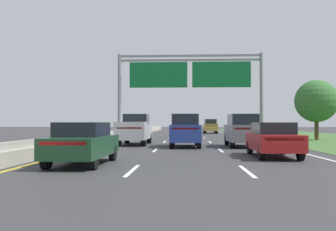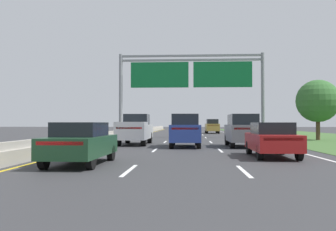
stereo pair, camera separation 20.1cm
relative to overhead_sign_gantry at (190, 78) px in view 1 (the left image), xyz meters
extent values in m
plane|color=#333335|center=(-0.30, -1.49, -6.22)|extent=(220.00, 220.00, 0.00)
cube|color=white|center=(-2.15, -25.99, -6.22)|extent=(0.14, 3.00, 0.01)
cube|color=white|center=(-2.15, -16.99, -6.22)|extent=(0.14, 3.00, 0.01)
cube|color=white|center=(-2.15, -7.99, -6.22)|extent=(0.14, 3.00, 0.01)
cube|color=white|center=(-2.15, 1.01, -6.22)|extent=(0.14, 3.00, 0.01)
cube|color=white|center=(-2.15, 10.01, -6.22)|extent=(0.14, 3.00, 0.01)
cube|color=white|center=(-2.15, 19.01, -6.22)|extent=(0.14, 3.00, 0.01)
cube|color=white|center=(-2.15, 28.01, -6.22)|extent=(0.14, 3.00, 0.01)
cube|color=white|center=(-2.15, 37.01, -6.22)|extent=(0.14, 3.00, 0.01)
cube|color=white|center=(-2.15, 46.01, -6.22)|extent=(0.14, 3.00, 0.01)
cube|color=white|center=(1.55, -25.99, -6.22)|extent=(0.14, 3.00, 0.01)
cube|color=white|center=(1.55, -16.99, -6.22)|extent=(0.14, 3.00, 0.01)
cube|color=white|center=(1.55, -7.99, -6.22)|extent=(0.14, 3.00, 0.01)
cube|color=white|center=(1.55, 1.01, -6.22)|extent=(0.14, 3.00, 0.01)
cube|color=white|center=(1.55, 10.01, -6.22)|extent=(0.14, 3.00, 0.01)
cube|color=white|center=(1.55, 19.01, -6.22)|extent=(0.14, 3.00, 0.01)
cube|color=white|center=(1.55, 28.01, -6.22)|extent=(0.14, 3.00, 0.01)
cube|color=white|center=(1.55, 37.01, -6.22)|extent=(0.14, 3.00, 0.01)
cube|color=white|center=(1.55, 46.01, -6.22)|extent=(0.14, 3.00, 0.01)
cube|color=white|center=(5.60, -1.49, -6.22)|extent=(0.16, 106.00, 0.01)
cube|color=gold|center=(-6.20, -1.49, -6.22)|extent=(0.16, 106.00, 0.01)
cube|color=#3D602D|center=(13.65, -1.49, -6.21)|extent=(14.00, 110.00, 0.02)
cube|color=#A8A399|center=(-6.90, -1.49, -5.94)|extent=(0.60, 110.00, 0.55)
cube|color=#A8A399|center=(-6.90, -1.49, -5.52)|extent=(0.25, 110.00, 0.30)
cylinder|color=gray|center=(-7.35, 0.09, -1.84)|extent=(0.36, 0.36, 8.76)
cylinder|color=gray|center=(7.35, 0.09, -1.84)|extent=(0.36, 0.36, 8.76)
cube|color=gray|center=(0.00, 0.09, 2.32)|extent=(14.70, 0.24, 0.20)
cube|color=gray|center=(0.00, 0.09, 1.87)|extent=(14.70, 0.24, 0.20)
cube|color=#0C602D|center=(-3.25, -0.09, 0.32)|extent=(6.00, 0.12, 2.64)
cube|color=#0C602D|center=(3.25, -0.09, 0.32)|extent=(6.00, 0.12, 2.64)
cube|color=#B2B5BA|center=(-4.06, -11.79, -5.30)|extent=(2.02, 5.41, 1.00)
cube|color=black|center=(-4.06, -10.94, -4.41)|extent=(1.73, 1.90, 0.78)
cube|color=#B21414|center=(-4.07, -14.45, -5.00)|extent=(1.68, 0.08, 0.12)
cube|color=#B2B5BA|center=(-4.07, -13.52, -4.70)|extent=(2.01, 1.95, 0.20)
cylinder|color=black|center=(-4.91, -9.96, -5.80)|extent=(0.30, 0.84, 0.84)
cylinder|color=black|center=(-3.21, -9.96, -5.80)|extent=(0.30, 0.84, 0.84)
cylinder|color=black|center=(-4.92, -13.63, -5.80)|extent=(0.30, 0.84, 0.84)
cylinder|color=black|center=(-3.22, -13.63, -5.80)|extent=(0.30, 0.84, 0.84)
cube|color=maroon|center=(3.54, -21.00, -5.53)|extent=(1.89, 4.43, 0.72)
cube|color=black|center=(3.54, -21.05, -4.91)|extent=(1.60, 2.32, 0.52)
cube|color=#B21414|center=(3.51, -23.16, -5.31)|extent=(1.53, 0.10, 0.12)
cylinder|color=black|center=(2.77, -19.49, -5.89)|extent=(0.23, 0.66, 0.66)
cylinder|color=black|center=(4.37, -19.52, -5.89)|extent=(0.23, 0.66, 0.66)
cylinder|color=black|center=(2.72, -22.48, -5.89)|extent=(0.23, 0.66, 0.66)
cylinder|color=black|center=(4.32, -22.51, -5.89)|extent=(0.23, 0.66, 0.66)
cube|color=#193D23|center=(-4.23, -24.39, -5.53)|extent=(1.88, 4.42, 0.72)
cube|color=black|center=(-4.23, -24.44, -4.91)|extent=(1.59, 2.32, 0.52)
cube|color=#B21414|center=(-4.26, -26.55, -5.31)|extent=(1.53, 0.10, 0.12)
cylinder|color=black|center=(-5.01, -22.88, -5.89)|extent=(0.23, 0.66, 0.66)
cylinder|color=black|center=(-3.41, -22.90, -5.89)|extent=(0.23, 0.66, 0.66)
cylinder|color=black|center=(-5.05, -25.87, -5.89)|extent=(0.23, 0.66, 0.66)
cylinder|color=black|center=(-3.45, -25.90, -5.89)|extent=(0.23, 0.66, 0.66)
cube|color=navy|center=(-0.46, -14.12, -5.31)|extent=(1.96, 4.72, 1.05)
cube|color=black|center=(-0.46, -14.27, -4.45)|extent=(1.67, 3.02, 0.68)
cube|color=#B21414|center=(-0.44, -16.43, -5.00)|extent=(1.60, 0.10, 0.12)
cylinder|color=black|center=(-1.30, -12.54, -5.84)|extent=(0.27, 0.76, 0.76)
cylinder|color=black|center=(0.34, -12.52, -5.84)|extent=(0.27, 0.76, 0.76)
cylinder|color=black|center=(-1.26, -15.73, -5.84)|extent=(0.27, 0.76, 0.76)
cylinder|color=black|center=(0.38, -15.71, -5.84)|extent=(0.27, 0.76, 0.76)
cube|color=slate|center=(3.25, -13.83, -5.31)|extent=(1.92, 4.71, 1.05)
cube|color=black|center=(3.24, -13.98, -4.45)|extent=(1.65, 3.01, 0.68)
cube|color=#B21414|center=(3.23, -16.14, -5.00)|extent=(1.60, 0.09, 0.12)
cylinder|color=black|center=(2.43, -12.23, -5.84)|extent=(0.26, 0.76, 0.76)
cylinder|color=black|center=(4.07, -12.24, -5.84)|extent=(0.26, 0.76, 0.76)
cylinder|color=black|center=(2.42, -15.43, -5.84)|extent=(0.26, 0.76, 0.76)
cylinder|color=black|center=(4.06, -15.44, -5.84)|extent=(0.26, 0.76, 0.76)
cube|color=#A38438|center=(3.21, 16.93, -5.31)|extent=(1.96, 4.72, 1.05)
cube|color=black|center=(3.21, 16.78, -4.45)|extent=(1.67, 3.02, 0.68)
cube|color=#B21414|center=(3.23, 14.62, -5.00)|extent=(1.60, 0.10, 0.12)
cylinder|color=black|center=(2.37, 18.52, -5.84)|extent=(0.27, 0.76, 0.76)
cylinder|color=black|center=(4.01, 18.54, -5.84)|extent=(0.27, 0.76, 0.76)
cylinder|color=black|center=(2.41, 15.33, -5.84)|extent=(0.27, 0.76, 0.76)
cylinder|color=black|center=(4.05, 15.35, -5.84)|extent=(0.27, 0.76, 0.76)
cylinder|color=#4C3823|center=(11.39, -4.17, -5.22)|extent=(0.36, 0.36, 2.01)
sphere|color=#33662D|center=(11.39, -4.17, -2.68)|extent=(3.83, 3.83, 3.83)
camera|label=1|loc=(-0.40, -37.89, -4.67)|focal=39.23mm
camera|label=2|loc=(-0.20, -37.88, -4.67)|focal=39.23mm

